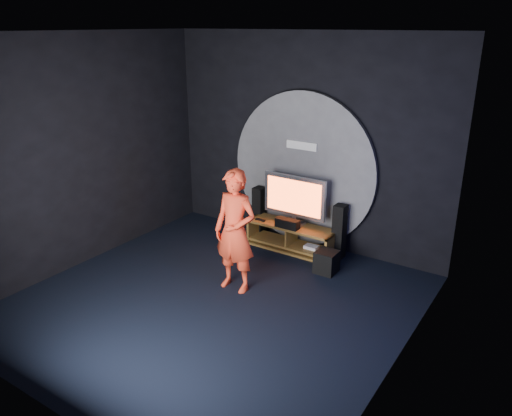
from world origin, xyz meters
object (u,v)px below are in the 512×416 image
(media_console, at_px, (292,239))
(tv, at_px, (294,198))
(tower_speaker_right, at_px, (339,232))
(subwoofer, at_px, (326,262))
(player, at_px, (235,231))
(tower_speaker_left, at_px, (259,212))

(media_console, relative_size, tv, 1.36)
(media_console, bearing_deg, tv, 95.66)
(tower_speaker_right, xyz_separation_m, subwoofer, (0.07, -0.57, -0.28))
(tv, bearing_deg, player, -90.87)
(tower_speaker_right, distance_m, subwoofer, 0.64)
(tower_speaker_left, bearing_deg, tv, -10.05)
(tv, xyz_separation_m, tower_speaker_left, (-0.78, 0.14, -0.45))
(tower_speaker_left, relative_size, tower_speaker_right, 1.00)
(tv, xyz_separation_m, subwoofer, (0.85, -0.47, -0.73))
(tv, bearing_deg, subwoofer, -29.18)
(media_console, xyz_separation_m, subwoofer, (0.84, -0.41, -0.02))
(tower_speaker_left, height_order, player, player)
(tower_speaker_left, bearing_deg, tower_speaker_right, -1.42)
(tower_speaker_left, xyz_separation_m, tower_speaker_right, (1.56, -0.04, 0.00))
(player, bearing_deg, media_console, 87.43)
(media_console, xyz_separation_m, tower_speaker_right, (0.77, 0.17, 0.26))
(media_console, height_order, tower_speaker_right, tower_speaker_right)
(tower_speaker_right, bearing_deg, player, -114.98)
(tv, xyz_separation_m, player, (-0.02, -1.63, -0.02))
(tv, relative_size, subwoofer, 3.21)
(media_console, height_order, player, player)
(tower_speaker_left, relative_size, player, 0.51)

